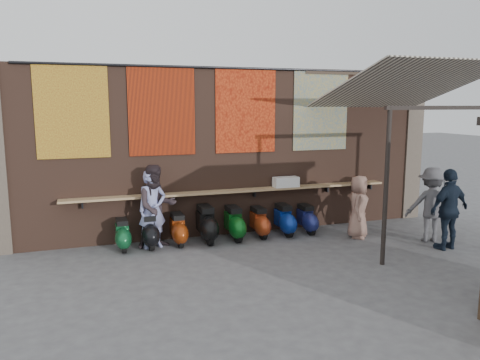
{
  "coord_description": "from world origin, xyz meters",
  "views": [
    {
      "loc": [
        -3.43,
        -8.13,
        3.14
      ],
      "look_at": [
        -0.28,
        1.2,
        1.55
      ],
      "focal_mm": 35.0,
      "sensor_mm": 36.0,
      "label": 1
    }
  ],
  "objects_px": {
    "scooter_stool_2": "(178,230)",
    "diner_right": "(156,206)",
    "shopper_navy": "(449,209)",
    "scooter_stool_5": "(259,222)",
    "shopper_grey": "(431,205)",
    "shelf_box": "(286,182)",
    "scooter_stool_1": "(149,231)",
    "scooter_stool_6": "(284,220)",
    "scooter_stool_7": "(307,219)",
    "diner_left": "(152,209)",
    "scooter_stool_0": "(123,235)",
    "scooter_stool_4": "(234,224)",
    "scooter_stool_3": "(206,224)",
    "shopper_tan": "(358,207)"
  },
  "relations": [
    {
      "from": "shelf_box",
      "to": "scooter_stool_4",
      "type": "relative_size",
      "value": 0.76
    },
    {
      "from": "scooter_stool_2",
      "to": "scooter_stool_4",
      "type": "relative_size",
      "value": 0.91
    },
    {
      "from": "shopper_tan",
      "to": "scooter_stool_7",
      "type": "bearing_deg",
      "value": 94.21
    },
    {
      "from": "shelf_box",
      "to": "shopper_grey",
      "type": "height_order",
      "value": "shopper_grey"
    },
    {
      "from": "scooter_stool_2",
      "to": "shopper_grey",
      "type": "height_order",
      "value": "shopper_grey"
    },
    {
      "from": "shelf_box",
      "to": "diner_left",
      "type": "xyz_separation_m",
      "value": [
        -3.34,
        -0.3,
        -0.38
      ]
    },
    {
      "from": "scooter_stool_0",
      "to": "scooter_stool_7",
      "type": "distance_m",
      "value": 4.42
    },
    {
      "from": "scooter_stool_3",
      "to": "scooter_stool_5",
      "type": "height_order",
      "value": "scooter_stool_3"
    },
    {
      "from": "shopper_grey",
      "to": "shopper_tan",
      "type": "relative_size",
      "value": 1.16
    },
    {
      "from": "scooter_stool_5",
      "to": "scooter_stool_7",
      "type": "bearing_deg",
      "value": -1.55
    },
    {
      "from": "scooter_stool_2",
      "to": "diner_left",
      "type": "height_order",
      "value": "diner_left"
    },
    {
      "from": "shelf_box",
      "to": "diner_left",
      "type": "bearing_deg",
      "value": -174.86
    },
    {
      "from": "diner_left",
      "to": "diner_right",
      "type": "height_order",
      "value": "diner_right"
    },
    {
      "from": "shopper_navy",
      "to": "scooter_stool_2",
      "type": "bearing_deg",
      "value": -28.97
    },
    {
      "from": "scooter_stool_3",
      "to": "shopper_tan",
      "type": "relative_size",
      "value": 0.59
    },
    {
      "from": "shelf_box",
      "to": "shopper_grey",
      "type": "bearing_deg",
      "value": -33.43
    },
    {
      "from": "scooter_stool_3",
      "to": "diner_right",
      "type": "relative_size",
      "value": 0.48
    },
    {
      "from": "scooter_stool_3",
      "to": "scooter_stool_0",
      "type": "bearing_deg",
      "value": -179.8
    },
    {
      "from": "diner_right",
      "to": "shopper_grey",
      "type": "height_order",
      "value": "diner_right"
    },
    {
      "from": "scooter_stool_6",
      "to": "scooter_stool_7",
      "type": "relative_size",
      "value": 1.07
    },
    {
      "from": "diner_left",
      "to": "diner_right",
      "type": "bearing_deg",
      "value": -13.6
    },
    {
      "from": "scooter_stool_3",
      "to": "scooter_stool_7",
      "type": "relative_size",
      "value": 1.2
    },
    {
      "from": "scooter_stool_1",
      "to": "scooter_stool_5",
      "type": "xyz_separation_m",
      "value": [
        2.61,
        -0.0,
        -0.02
      ]
    },
    {
      "from": "shelf_box",
      "to": "scooter_stool_1",
      "type": "distance_m",
      "value": 3.54
    },
    {
      "from": "scooter_stool_3",
      "to": "shopper_navy",
      "type": "relative_size",
      "value": 0.49
    },
    {
      "from": "scooter_stool_5",
      "to": "shopper_grey",
      "type": "relative_size",
      "value": 0.43
    },
    {
      "from": "scooter_stool_0",
      "to": "scooter_stool_4",
      "type": "height_order",
      "value": "scooter_stool_4"
    },
    {
      "from": "scooter_stool_0",
      "to": "shelf_box",
      "type": "bearing_deg",
      "value": 4.14
    },
    {
      "from": "scooter_stool_0",
      "to": "scooter_stool_7",
      "type": "xyz_separation_m",
      "value": [
        4.42,
        -0.03,
        0.01
      ]
    },
    {
      "from": "shelf_box",
      "to": "scooter_stool_6",
      "type": "distance_m",
      "value": 0.95
    },
    {
      "from": "scooter_stool_5",
      "to": "scooter_stool_7",
      "type": "relative_size",
      "value": 1.02
    },
    {
      "from": "scooter_stool_2",
      "to": "diner_right",
      "type": "xyz_separation_m",
      "value": [
        -0.47,
        0.0,
        0.57
      ]
    },
    {
      "from": "diner_left",
      "to": "shopper_tan",
      "type": "distance_m",
      "value": 4.81
    },
    {
      "from": "scooter_stool_3",
      "to": "scooter_stool_5",
      "type": "distance_m",
      "value": 1.31
    },
    {
      "from": "scooter_stool_2",
      "to": "scooter_stool_6",
      "type": "relative_size",
      "value": 0.96
    },
    {
      "from": "scooter_stool_2",
      "to": "scooter_stool_5",
      "type": "bearing_deg",
      "value": 0.43
    },
    {
      "from": "scooter_stool_2",
      "to": "scooter_stool_7",
      "type": "xyz_separation_m",
      "value": [
        3.2,
        -0.02,
        -0.01
      ]
    },
    {
      "from": "shopper_grey",
      "to": "scooter_stool_4",
      "type": "bearing_deg",
      "value": 7.05
    },
    {
      "from": "shopper_grey",
      "to": "scooter_stool_7",
      "type": "bearing_deg",
      "value": -5.88
    },
    {
      "from": "scooter_stool_0",
      "to": "shopper_tan",
      "type": "height_order",
      "value": "shopper_tan"
    },
    {
      "from": "diner_right",
      "to": "shopper_navy",
      "type": "height_order",
      "value": "diner_right"
    },
    {
      "from": "scooter_stool_3",
      "to": "scooter_stool_2",
      "type": "bearing_deg",
      "value": -178.22
    },
    {
      "from": "shelf_box",
      "to": "scooter_stool_0",
      "type": "xyz_separation_m",
      "value": [
        -3.99,
        -0.29,
        -0.91
      ]
    },
    {
      "from": "scooter_stool_4",
      "to": "shopper_navy",
      "type": "distance_m",
      "value": 4.76
    },
    {
      "from": "scooter_stool_5",
      "to": "shopper_grey",
      "type": "bearing_deg",
      "value": -23.48
    },
    {
      "from": "scooter_stool_4",
      "to": "scooter_stool_3",
      "type": "bearing_deg",
      "value": 176.75
    },
    {
      "from": "diner_right",
      "to": "scooter_stool_4",
      "type": "bearing_deg",
      "value": -8.2
    },
    {
      "from": "scooter_stool_0",
      "to": "scooter_stool_1",
      "type": "xyz_separation_m",
      "value": [
        0.58,
        0.0,
        0.03
      ]
    },
    {
      "from": "scooter_stool_1",
      "to": "diner_left",
      "type": "relative_size",
      "value": 0.45
    },
    {
      "from": "scooter_stool_1",
      "to": "scooter_stool_3",
      "type": "distance_m",
      "value": 1.3
    }
  ]
}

